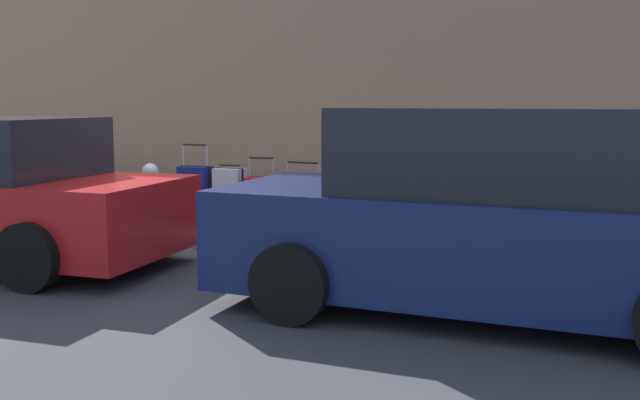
{
  "coord_description": "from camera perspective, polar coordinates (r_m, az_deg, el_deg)",
  "views": [
    {
      "loc": [
        -4.92,
        7.38,
        1.73
      ],
      "look_at": [
        -2.18,
        0.21,
        0.68
      ],
      "focal_mm": 41.22,
      "sensor_mm": 36.0,
      "label": 1
    }
  ],
  "objects": [
    {
      "name": "ground_plane",
      "position": [
        9.04,
        -12.56,
        -3.43
      ],
      "size": [
        40.0,
        40.0,
        0.0
      ],
      "primitive_type": "plane",
      "color": "#333335"
    },
    {
      "name": "sidewalk_curb",
      "position": [
        11.17,
        -5.5,
        -0.8
      ],
      "size": [
        18.0,
        5.0,
        0.14
      ],
      "primitive_type": "cube",
      "color": "#ADA89E",
      "rests_on": "ground_plane"
    },
    {
      "name": "suitcase_navy_0",
      "position": [
        8.31,
        11.65,
        -1.3
      ],
      "size": [
        0.48,
        0.21,
        0.91
      ],
      "color": "navy",
      "rests_on": "sidewalk_curb"
    },
    {
      "name": "suitcase_olive_1",
      "position": [
        8.39,
        8.26,
        -1.07
      ],
      "size": [
        0.36,
        0.21,
        0.86
      ],
      "color": "#59601E",
      "rests_on": "sidewalk_curb"
    },
    {
      "name": "suitcase_black_2",
      "position": [
        8.55,
        5.11,
        -0.81
      ],
      "size": [
        0.45,
        0.2,
        0.91
      ],
      "color": "black",
      "rests_on": "sidewalk_curb"
    },
    {
      "name": "suitcase_teal_3",
      "position": [
        8.72,
        1.91,
        -0.59
      ],
      "size": [
        0.41,
        0.22,
        0.69
      ],
      "color": "#0F606B",
      "rests_on": "sidewalk_curb"
    },
    {
      "name": "suitcase_maroon_4",
      "position": [
        8.89,
        -1.32,
        -0.63
      ],
      "size": [
        0.48,
        0.24,
        0.86
      ],
      "color": "maroon",
      "rests_on": "sidewalk_curb"
    },
    {
      "name": "suitcase_red_5",
      "position": [
        9.02,
        -4.54,
        -0.27
      ],
      "size": [
        0.39,
        0.21,
        0.91
      ],
      "color": "red",
      "rests_on": "sidewalk_curb"
    },
    {
      "name": "suitcase_silver_6",
      "position": [
        9.27,
        -7.0,
        0.18
      ],
      "size": [
        0.37,
        0.26,
        0.8
      ],
      "color": "#9EA0A8",
      "rests_on": "sidewalk_curb"
    },
    {
      "name": "suitcase_navy_7",
      "position": [
        9.48,
        -9.61,
        0.34
      ],
      "size": [
        0.42,
        0.25,
        1.05
      ],
      "color": "navy",
      "rests_on": "sidewalk_curb"
    },
    {
      "name": "fire_hydrant",
      "position": [
        9.84,
        -12.99,
        0.66
      ],
      "size": [
        0.39,
        0.21,
        0.77
      ],
      "color": "#99999E",
      "rests_on": "sidewalk_curb"
    },
    {
      "name": "bollard_post",
      "position": [
        10.04,
        -15.99,
        0.25
      ],
      "size": [
        0.11,
        0.11,
        0.65
      ],
      "primitive_type": "cylinder",
      "color": "brown",
      "rests_on": "sidewalk_curb"
    },
    {
      "name": "parking_meter",
      "position": [
        8.4,
        17.76,
        2.2
      ],
      "size": [
        0.12,
        0.09,
        1.27
      ],
      "color": "slate",
      "rests_on": "sidewalk_curb"
    },
    {
      "name": "parked_car_navy_0",
      "position": [
        6.09,
        13.2,
        -1.4
      ],
      "size": [
        4.49,
        2.09,
        1.67
      ],
      "color": "#141E4C",
      "rests_on": "ground_plane"
    }
  ]
}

